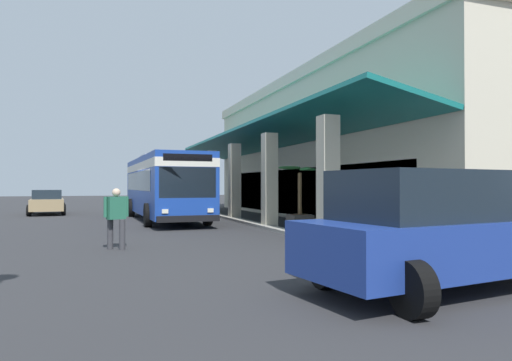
{
  "coord_description": "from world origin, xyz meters",
  "views": [
    {
      "loc": [
        21.83,
        -2.28,
        1.73
      ],
      "look_at": [
        0.64,
        5.19,
        1.98
      ],
      "focal_mm": 31.86,
      "sensor_mm": 36.0,
      "label": 1
    }
  ],
  "objects_px": {
    "pedestrian": "(116,215)",
    "potted_palm": "(300,213)",
    "parked_suv_blue": "(438,229)",
    "parked_sedan_tan": "(47,202)",
    "transit_bus": "(164,183)"
  },
  "relations": [
    {
      "from": "pedestrian",
      "to": "potted_palm",
      "type": "relative_size",
      "value": 0.65
    },
    {
      "from": "parked_suv_blue",
      "to": "potted_palm",
      "type": "xyz_separation_m",
      "value": [
        -10.51,
        2.38,
        -0.41
      ]
    },
    {
      "from": "parked_sedan_tan",
      "to": "potted_palm",
      "type": "bearing_deg",
      "value": 38.07
    },
    {
      "from": "parked_sedan_tan",
      "to": "parked_suv_blue",
      "type": "bearing_deg",
      "value": 18.77
    },
    {
      "from": "parked_suv_blue",
      "to": "parked_sedan_tan",
      "type": "height_order",
      "value": "parked_suv_blue"
    },
    {
      "from": "transit_bus",
      "to": "parked_sedan_tan",
      "type": "distance_m",
      "value": 9.25
    },
    {
      "from": "pedestrian",
      "to": "potted_palm",
      "type": "distance_m",
      "value": 8.12
    },
    {
      "from": "pedestrian",
      "to": "parked_sedan_tan",
      "type": "bearing_deg",
      "value": -169.09
    },
    {
      "from": "transit_bus",
      "to": "pedestrian",
      "type": "distance_m",
      "value": 10.59
    },
    {
      "from": "transit_bus",
      "to": "parked_sedan_tan",
      "type": "xyz_separation_m",
      "value": [
        -6.96,
        -6.0,
        -1.1
      ]
    },
    {
      "from": "parked_sedan_tan",
      "to": "pedestrian",
      "type": "xyz_separation_m",
      "value": [
        17.15,
        3.31,
        0.17
      ]
    },
    {
      "from": "transit_bus",
      "to": "parked_suv_blue",
      "type": "distance_m",
      "value": 17.13
    },
    {
      "from": "transit_bus",
      "to": "pedestrian",
      "type": "relative_size",
      "value": 6.82
    },
    {
      "from": "pedestrian",
      "to": "potted_palm",
      "type": "xyz_separation_m",
      "value": [
        -3.74,
        7.2,
        -0.32
      ]
    },
    {
      "from": "parked_suv_blue",
      "to": "potted_palm",
      "type": "relative_size",
      "value": 1.97
    }
  ]
}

